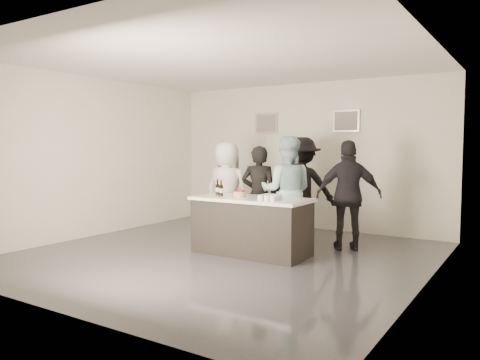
{
  "coord_description": "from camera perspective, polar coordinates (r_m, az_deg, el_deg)",
  "views": [
    {
      "loc": [
        4.12,
        -5.94,
        1.7
      ],
      "look_at": [
        0.0,
        0.5,
        1.15
      ],
      "focal_mm": 35.0,
      "sensor_mm": 36.0,
      "label": 1
    }
  ],
  "objects": [
    {
      "name": "floor",
      "position": [
        7.43,
        -2.11,
        -9.12
      ],
      "size": [
        6.0,
        6.0,
        0.0
      ],
      "primitive_type": "plane",
      "color": "#3D3D42",
      "rests_on": "ground"
    },
    {
      "name": "ceiling",
      "position": [
        7.34,
        -2.17,
        14.31
      ],
      "size": [
        6.0,
        6.0,
        0.0
      ],
      "primitive_type": "plane",
      "rotation": [
        3.14,
        0.0,
        0.0
      ],
      "color": "white"
    },
    {
      "name": "wall_back",
      "position": [
        9.84,
        7.88,
        2.92
      ],
      "size": [
        6.0,
        0.04,
        3.0
      ],
      "primitive_type": "cube",
      "color": "silver",
      "rests_on": "ground"
    },
    {
      "name": "wall_front",
      "position": [
        5.06,
        -21.87,
        1.54
      ],
      "size": [
        6.0,
        0.04,
        3.0
      ],
      "primitive_type": "cube",
      "color": "silver",
      "rests_on": "ground"
    },
    {
      "name": "wall_left",
      "position": [
        9.27,
        -17.57,
        2.69
      ],
      "size": [
        0.04,
        6.0,
        3.0
      ],
      "primitive_type": "cube",
      "color": "silver",
      "rests_on": "ground"
    },
    {
      "name": "wall_right",
      "position": [
        6.05,
        21.93,
        1.91
      ],
      "size": [
        0.04,
        6.0,
        3.0
      ],
      "primitive_type": "cube",
      "color": "silver",
      "rests_on": "ground"
    },
    {
      "name": "picture_left",
      "position": [
        10.24,
        3.23,
        6.91
      ],
      "size": [
        0.54,
        0.04,
        0.44
      ],
      "primitive_type": "cube",
      "color": "#B2B2B7",
      "rests_on": "wall_back"
    },
    {
      "name": "picture_right",
      "position": [
        9.49,
        12.82,
        7.04
      ],
      "size": [
        0.54,
        0.04,
        0.44
      ],
      "primitive_type": "cube",
      "color": "#B2B2B7",
      "rests_on": "wall_back"
    },
    {
      "name": "bar_counter",
      "position": [
        7.4,
        1.37,
        -5.61
      ],
      "size": [
        1.86,
        0.86,
        0.9
      ],
      "primitive_type": "cube",
      "color": "white",
      "rests_on": "ground"
    },
    {
      "name": "cake",
      "position": [
        7.42,
        -0.07,
        -1.78
      ],
      "size": [
        0.2,
        0.2,
        0.07
      ],
      "primitive_type": "cylinder",
      "color": "#F2A919",
      "rests_on": "bar_counter"
    },
    {
      "name": "beer_bottle_a",
      "position": [
        7.75,
        -2.76,
        -0.85
      ],
      "size": [
        0.07,
        0.07,
        0.26
      ],
      "primitive_type": "cylinder",
      "color": "black",
      "rests_on": "bar_counter"
    },
    {
      "name": "beer_bottle_b",
      "position": [
        7.59,
        -2.32,
        -0.96
      ],
      "size": [
        0.07,
        0.07,
        0.26
      ],
      "primitive_type": "cylinder",
      "color": "black",
      "rests_on": "bar_counter"
    },
    {
      "name": "tumbler_cluster",
      "position": [
        7.03,
        3.69,
        -2.11
      ],
      "size": [
        0.3,
        0.3,
        0.08
      ],
      "primitive_type": "cube",
      "color": "orange",
      "rests_on": "bar_counter"
    },
    {
      "name": "candles",
      "position": [
        7.23,
        -1.49,
        -2.22
      ],
      "size": [
        0.24,
        0.08,
        0.01
      ],
      "primitive_type": "cube",
      "color": "pink",
      "rests_on": "bar_counter"
    },
    {
      "name": "person_main_black",
      "position": [
        8.1,
        2.33,
        -1.87
      ],
      "size": [
        0.72,
        0.59,
        1.71
      ],
      "primitive_type": "imported",
      "rotation": [
        0.0,
        0.0,
        3.47
      ],
      "color": "black",
      "rests_on": "ground"
    },
    {
      "name": "person_main_blue",
      "position": [
        7.99,
        5.69,
        -1.38
      ],
      "size": [
        1.12,
        1.01,
        1.87
      ],
      "primitive_type": "imported",
      "rotation": [
        0.0,
        0.0,
        3.55
      ],
      "color": "#A5D1D8",
      "rests_on": "ground"
    },
    {
      "name": "person_guest_left",
      "position": [
        8.72,
        -1.61,
        -1.19
      ],
      "size": [
        0.91,
        0.62,
        1.79
      ],
      "primitive_type": "imported",
      "rotation": [
        0.0,
        0.0,
        3.2
      ],
      "color": "white",
      "rests_on": "ground"
    },
    {
      "name": "person_guest_right",
      "position": [
        7.84,
        13.13,
        -1.83
      ],
      "size": [
        1.14,
        0.88,
        1.81
      ],
      "primitive_type": "imported",
      "rotation": [
        0.0,
        0.0,
        3.62
      ],
      "color": "black",
      "rests_on": "ground"
    },
    {
      "name": "person_guest_back",
      "position": [
        8.82,
        7.53,
        -0.88
      ],
      "size": [
        1.38,
        1.11,
        1.87
      ],
      "primitive_type": "imported",
      "rotation": [
        0.0,
        0.0,
        3.53
      ],
      "color": "black",
      "rests_on": "ground"
    }
  ]
}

